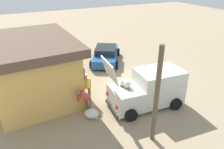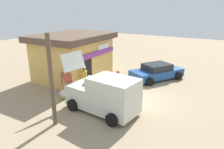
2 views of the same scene
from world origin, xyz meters
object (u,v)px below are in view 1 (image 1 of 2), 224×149
parked_sedan (106,55)px  vendor_standing (86,86)px  unloaded_banana_pile (92,114)px  customer_bending (85,98)px  storefront_bar (33,68)px  delivery_van (149,89)px  paint_bucket (72,70)px

parked_sedan → vendor_standing: bearing=144.9°
vendor_standing → unloaded_banana_pile: (-1.65, 0.30, -0.70)m
vendor_standing → customer_bending: size_ratio=1.09×
storefront_bar → vendor_standing: bearing=-125.7°
storefront_bar → vendor_standing: size_ratio=3.85×
storefront_bar → unloaded_banana_pile: 4.30m
customer_bending → parked_sedan: bearing=-32.8°
vendor_standing → storefront_bar: bearing=54.3°
vendor_standing → unloaded_banana_pile: bearing=169.6°
vendor_standing → customer_bending: vendor_standing is taller
parked_sedan → unloaded_banana_pile: (-6.36, 3.62, -0.36)m
delivery_van → vendor_standing: bearing=56.8°
parked_sedan → customer_bending: size_ratio=3.00×
paint_bucket → parked_sedan: bearing=-76.0°
delivery_van → paint_bucket: size_ratio=12.15×
delivery_van → parked_sedan: bearing=-3.8°
delivery_van → storefront_bar: bearing=55.6°
delivery_van → unloaded_banana_pile: delivery_van is taller
parked_sedan → vendor_standing: vendor_standing is taller
storefront_bar → delivery_van: size_ratio=1.45×
vendor_standing → customer_bending: bearing=157.9°
delivery_van → unloaded_banana_pile: bearing=85.8°
customer_bending → paint_bucket: (5.11, -0.74, -0.73)m
customer_bending → paint_bucket: 5.22m
parked_sedan → paint_bucket: bearing=104.0°
storefront_bar → delivery_van: bearing=-124.4°
storefront_bar → paint_bucket: 3.84m
customer_bending → unloaded_banana_pile: size_ratio=1.62×
storefront_bar → delivery_van: 6.48m
vendor_standing → paint_bucket: size_ratio=4.58×
customer_bending → unloaded_banana_pile: (-0.49, -0.17, -0.68)m
storefront_bar → parked_sedan: bearing=-62.7°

